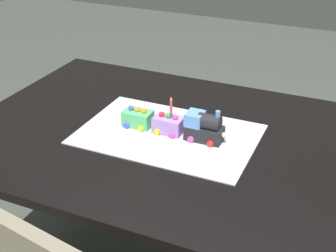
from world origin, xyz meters
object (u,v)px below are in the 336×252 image
cake_car_gondola_mint_green (138,118)px  birthday_candle (171,106)px  dining_table (166,159)px  cake_locomotive (204,127)px  cake_car_caboose_lavender (168,124)px

cake_car_gondola_mint_green → birthday_candle: birthday_candle is taller
dining_table → cake_locomotive: cake_locomotive is taller
cake_car_caboose_lavender → birthday_candle: size_ratio=1.55×
cake_car_gondola_mint_green → cake_locomotive: bearing=180.0°
dining_table → birthday_candle: bearing=-161.6°
cake_locomotive → birthday_candle: bearing=-0.0°
cake_car_caboose_lavender → birthday_candle: birthday_candle is taller
dining_table → cake_car_gondola_mint_green: 0.18m
dining_table → birthday_candle: birthday_candle is taller
dining_table → cake_car_gondola_mint_green: (0.11, -0.01, 0.14)m
cake_locomotive → birthday_candle: birthday_candle is taller
cake_car_caboose_lavender → cake_car_gondola_mint_green: size_ratio=1.00×
cake_locomotive → dining_table: bearing=2.2°
cake_car_caboose_lavender → cake_car_gondola_mint_green: (0.12, 0.00, 0.00)m
cake_car_caboose_lavender → cake_car_gondola_mint_green: 0.12m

